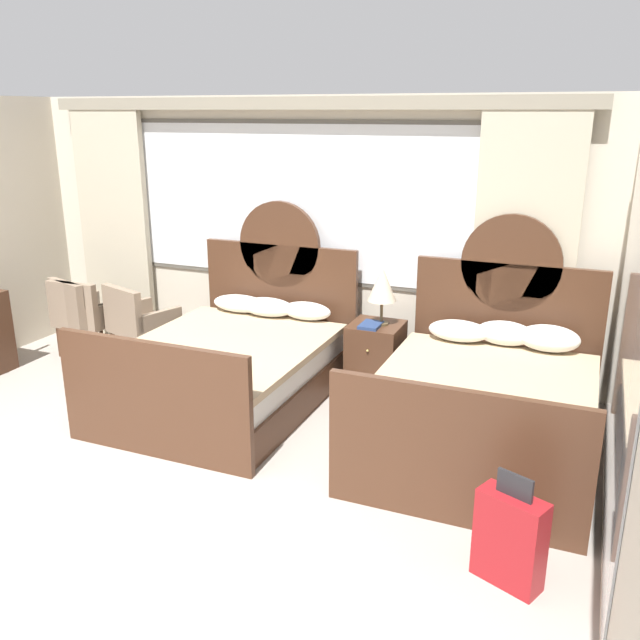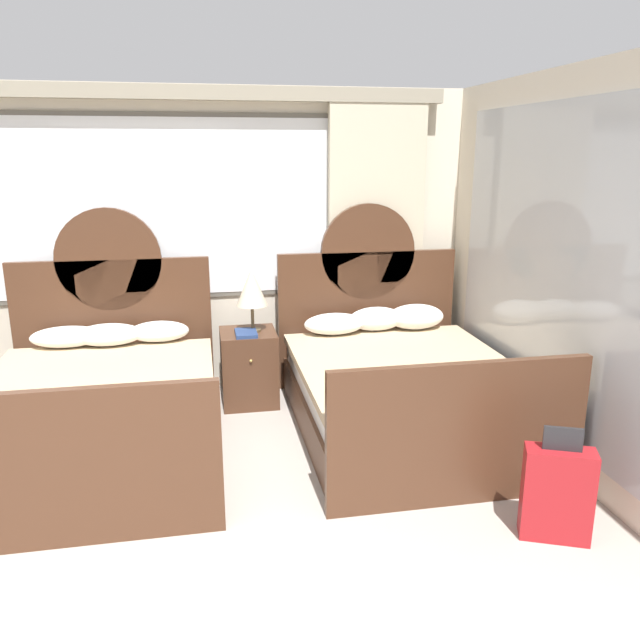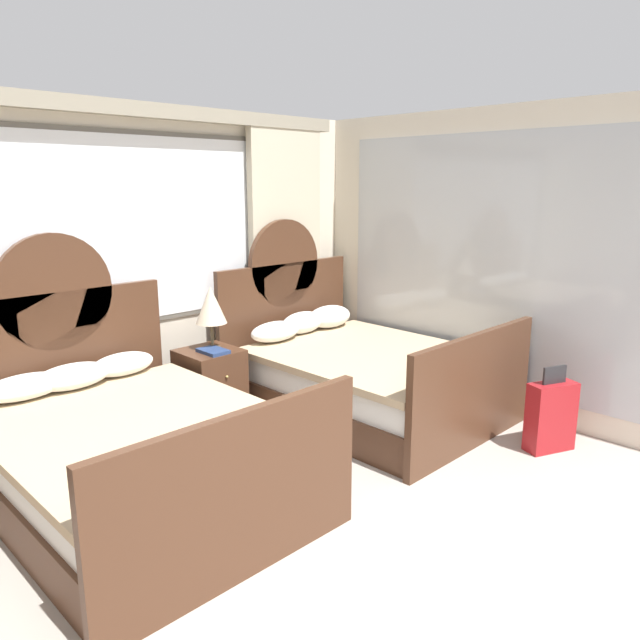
{
  "view_description": "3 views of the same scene",
  "coord_description": "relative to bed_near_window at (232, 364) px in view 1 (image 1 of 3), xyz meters",
  "views": [
    {
      "loc": [
        2.81,
        -2.35,
        2.55
      ],
      "look_at": [
        0.89,
        2.25,
        0.99
      ],
      "focal_mm": 37.59,
      "sensor_mm": 36.0,
      "label": 1
    },
    {
      "loc": [
        0.64,
        -1.88,
        2.15
      ],
      "look_at": [
        1.38,
        2.0,
        1.09
      ],
      "focal_mm": 35.29,
      "sensor_mm": 36.0,
      "label": 2
    },
    {
      "loc": [
        -1.8,
        -0.85,
        2.06
      ],
      "look_at": [
        1.2,
        2.17,
        1.08
      ],
      "focal_mm": 33.64,
      "sensor_mm": 36.0,
      "label": 3
    }
  ],
  "objects": [
    {
      "name": "book_on_nightstand",
      "position": [
        1.11,
        0.65,
        0.32
      ],
      "size": [
        0.18,
        0.26,
        0.03
      ],
      "color": "navy",
      "rests_on": "nightstand_between_beds"
    },
    {
      "name": "table_lamp_on_nightstand",
      "position": [
        1.18,
        0.75,
        0.68
      ],
      "size": [
        0.27,
        0.27,
        0.55
      ],
      "color": "brown",
      "rests_on": "nightstand_between_beds"
    },
    {
      "name": "armchair_by_window_left",
      "position": [
        -1.36,
        0.46,
        0.13
      ],
      "size": [
        0.75,
        0.75,
        0.85
      ],
      "color": "#84705B",
      "rests_on": "ground_plane"
    },
    {
      "name": "suitcase_on_floor",
      "position": [
        2.69,
        -1.61,
        -0.07
      ],
      "size": [
        0.42,
        0.3,
        0.68
      ],
      "color": "maroon",
      "rests_on": "ground_plane"
    },
    {
      "name": "armchair_by_window_centre",
      "position": [
        -2.08,
        0.46,
        0.13
      ],
      "size": [
        0.75,
        0.75,
        0.85
      ],
      "color": "#84705B",
      "rests_on": "ground_plane"
    },
    {
      "name": "nightstand_between_beds",
      "position": [
        1.14,
        0.74,
        -0.02
      ],
      "size": [
        0.48,
        0.5,
        0.65
      ],
      "color": "#472B1C",
      "rests_on": "ground_plane"
    },
    {
      "name": "ground_plane",
      "position": [
        0.13,
        -2.6,
        -0.35
      ],
      "size": [
        24.0,
        24.0,
        0.0
      ],
      "primitive_type": "plane",
      "color": "#9E9389"
    },
    {
      "name": "bed_near_mirror",
      "position": [
        2.27,
        0.0,
        0.0
      ],
      "size": [
        1.67,
        2.26,
        1.7
      ],
      "color": "#472B1C",
      "rests_on": "ground_plane"
    },
    {
      "name": "wall_right_mirror",
      "position": [
        3.21,
        -0.96,
        1.0
      ],
      "size": [
        0.08,
        4.41,
        2.7
      ],
      "color": "beige",
      "rests_on": "ground_plane"
    },
    {
      "name": "wall_back_window",
      "position": [
        0.13,
        1.21,
        1.08
      ],
      "size": [
        6.11,
        0.22,
        2.7
      ],
      "color": "beige",
      "rests_on": "ground_plane"
    },
    {
      "name": "bed_near_window",
      "position": [
        0.0,
        0.0,
        0.0
      ],
      "size": [
        1.67,
        2.26,
        1.7
      ],
      "color": "#472B1C",
      "rests_on": "ground_plane"
    },
    {
      "name": "armchair_by_window_right",
      "position": [
        -2.06,
        0.45,
        0.13
      ],
      "size": [
        0.6,
        0.6,
        0.85
      ],
      "color": "#84705B",
      "rests_on": "ground_plane"
    }
  ]
}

